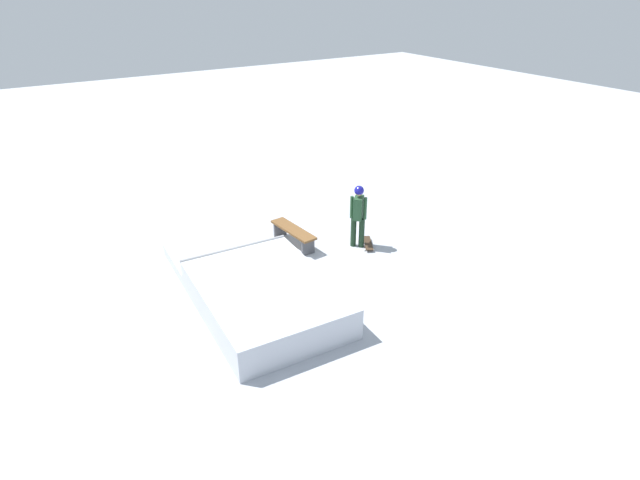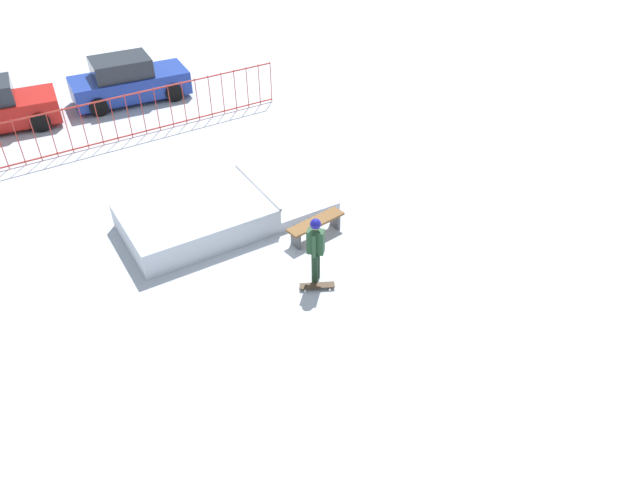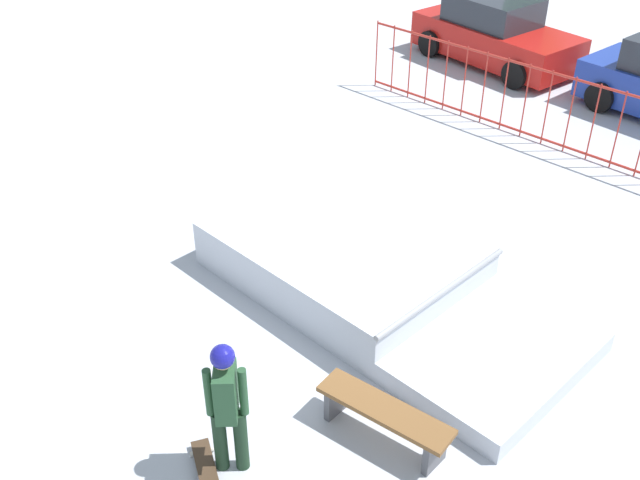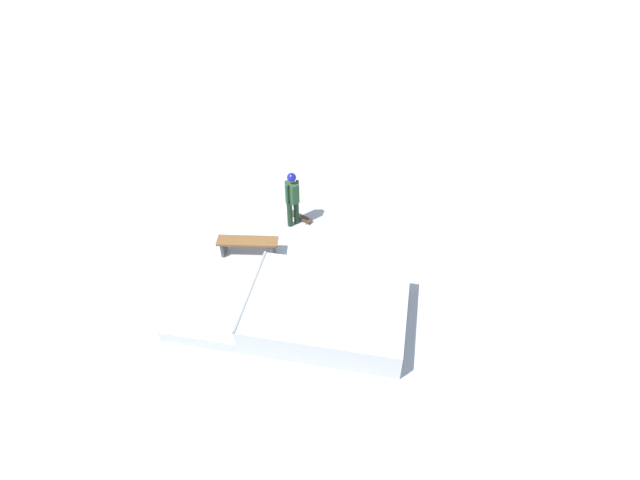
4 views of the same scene
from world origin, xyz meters
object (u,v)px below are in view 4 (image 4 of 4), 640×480
at_px(skater, 292,195).
at_px(park_bench, 248,244).
at_px(skate_ramp, 307,309).
at_px(skateboard, 300,217).

bearing_deg(skater, park_bench, -78.16).
xyz_separation_m(skate_ramp, park_bench, (1.88, -2.00, 0.04)).
bearing_deg(park_bench, skateboard, -123.90).
height_order(skate_ramp, park_bench, skate_ramp).
bearing_deg(skate_ramp, skateboard, -74.97).
bearing_deg(skateboard, skater, -88.72).
relative_size(skater, park_bench, 1.06).
height_order(skater, skateboard, skater).
relative_size(skateboard, park_bench, 0.49).
bearing_deg(skateboard, park_bench, -93.84).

